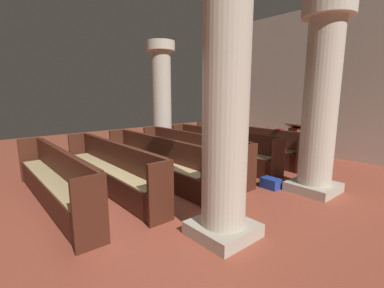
% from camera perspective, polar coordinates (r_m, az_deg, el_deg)
% --- Properties ---
extents(ground_plane, '(19.20, 19.20, 0.00)m').
position_cam_1_polar(ground_plane, '(5.19, -8.97, -11.40)').
color(ground_plane, '#9E4733').
extents(back_wall, '(10.00, 0.16, 4.50)m').
position_cam_1_polar(back_wall, '(9.51, 24.29, 11.64)').
color(back_wall, beige).
rests_on(back_wall, ground).
extents(pew_row_0, '(3.67, 0.47, 0.96)m').
position_cam_1_polar(pew_row_0, '(8.17, 10.95, 0.38)').
color(pew_row_0, '#4C2316').
rests_on(pew_row_0, ground).
extents(pew_row_1, '(3.67, 0.46, 0.96)m').
position_cam_1_polar(pew_row_1, '(7.40, 5.90, -0.56)').
color(pew_row_1, '#4C2316').
rests_on(pew_row_1, ground).
extents(pew_row_2, '(3.67, 0.47, 0.96)m').
position_cam_1_polar(pew_row_2, '(6.70, -0.28, -1.69)').
color(pew_row_2, '#4C2316').
rests_on(pew_row_2, ground).
extents(pew_row_3, '(3.67, 0.46, 0.96)m').
position_cam_1_polar(pew_row_3, '(6.09, -7.79, -3.04)').
color(pew_row_3, '#4C2316').
rests_on(pew_row_3, ground).
extents(pew_row_4, '(3.67, 0.46, 0.96)m').
position_cam_1_polar(pew_row_4, '(5.62, -16.78, -4.58)').
color(pew_row_4, '#4C2316').
rests_on(pew_row_4, ground).
extents(pew_row_5, '(3.67, 0.47, 0.96)m').
position_cam_1_polar(pew_row_5, '(5.31, -27.15, -6.21)').
color(pew_row_5, '#4C2316').
rests_on(pew_row_5, ground).
extents(pillar_aisle_side, '(0.92, 0.92, 3.58)m').
position_cam_1_polar(pillar_aisle_side, '(5.71, 25.53, 8.86)').
color(pillar_aisle_side, '#B6AD9A').
rests_on(pillar_aisle_side, ground).
extents(pillar_far_side, '(0.92, 0.92, 3.58)m').
position_cam_1_polar(pillar_far_side, '(9.17, -6.42, 10.12)').
color(pillar_far_side, '#B6AD9A').
rests_on(pillar_far_side, ground).
extents(pillar_aisle_rear, '(0.87, 0.87, 3.58)m').
position_cam_1_polar(pillar_aisle_rear, '(3.48, 7.13, 9.28)').
color(pillar_aisle_rear, '#B6AD9A').
rests_on(pillar_aisle_rear, ground).
extents(lectern, '(0.48, 0.45, 1.08)m').
position_cam_1_polar(lectern, '(8.42, 20.72, -0.18)').
color(lectern, brown).
rests_on(lectern, ground).
extents(hymn_book, '(0.15, 0.19, 0.03)m').
position_cam_1_polar(hymn_book, '(7.67, 17.93, 2.94)').
color(hymn_book, maroon).
rests_on(hymn_book, pew_row_0).
extents(kneeler_box_blue, '(0.37, 0.25, 0.21)m').
position_cam_1_polar(kneeler_box_blue, '(5.88, 16.20, -7.92)').
color(kneeler_box_blue, navy).
rests_on(kneeler_box_blue, ground).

